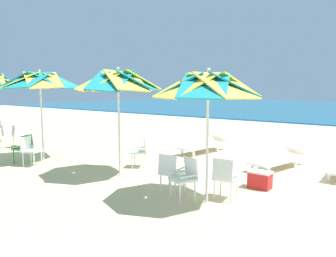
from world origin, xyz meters
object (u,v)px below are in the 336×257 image
Objects in this scene: beach_umbrella_0 at (208,87)px; sun_lounger_2 at (204,145)px; sun_lounger_1 at (279,159)px; plastic_chair_8 at (18,135)px; cooler_box at (260,180)px; beach_umbrella_1 at (118,82)px; plastic_chair_0 at (225,176)px; beach_umbrella_2 at (40,81)px; plastic_chair_4 at (24,147)px; plastic_chair_2 at (170,171)px; plastic_chair_5 at (30,149)px; plastic_chair_1 at (186,176)px; plastic_chair_3 at (142,150)px.

sun_lounger_2 is at bearing 121.44° from beach_umbrella_0.
plastic_chair_8 is at bearing -162.87° from sun_lounger_1.
cooler_box is (0.50, 1.51, -2.07)m from beach_umbrella_0.
beach_umbrella_0 is at bearing -93.56° from sun_lounger_1.
beach_umbrella_0 is 2.79m from beach_umbrella_1.
beach_umbrella_2 reaches higher than plastic_chair_0.
plastic_chair_2 is at bearing 4.28° from plastic_chair_4.
beach_umbrella_2 is at bearing -177.47° from beach_umbrella_1.
plastic_chair_5 is 6.45m from cooler_box.
plastic_chair_5 is at bearing -174.36° from plastic_chair_2.
plastic_chair_0 is at bearing 0.31° from beach_umbrella_1.
plastic_chair_1 is 4.95m from sun_lounger_2.
plastic_chair_1 is at bearing -3.40° from beach_umbrella_2.
sun_lounger_1 is at bearing 47.57° from beach_umbrella_1.
plastic_chair_8 is at bearing 175.19° from beach_umbrella_1.
plastic_chair_2 is 4.61m from sun_lounger_2.
plastic_chair_8 is (-8.96, 0.49, 0.00)m from plastic_chair_0.
plastic_chair_8 is 9.27m from cooler_box.
beach_umbrella_0 is at bearing -108.13° from cooler_box.
plastic_chair_4 is 0.46m from plastic_chair_5.
beach_umbrella_2 is at bearing 176.60° from plastic_chair_1.
plastic_chair_2 is 1.00× the size of plastic_chair_5.
beach_umbrella_1 is at bearing -92.15° from sun_lounger_2.
plastic_chair_2 is at bearing -2.04° from beach_umbrella_2.
sun_lounger_2 is at bearing 57.51° from plastic_chair_5.
cooler_box is (3.42, 0.15, -0.30)m from plastic_chair_3.
plastic_chair_1 is at bearing -63.46° from sun_lounger_2.
plastic_chair_4 is 0.39× the size of sun_lounger_2.
beach_umbrella_0 is at bearing 4.69° from plastic_chair_5.
beach_umbrella_1 is at bearing -179.69° from plastic_chair_0.
plastic_chair_4 is 0.39× the size of sun_lounger_1.
sun_lounger_1 is (5.86, 4.06, -0.22)m from plastic_chair_5.
cooler_box is at bearing 76.56° from plastic_chair_0.
beach_umbrella_2 is (-3.24, -0.14, 0.06)m from beach_umbrella_1.
sun_lounger_2 is (6.13, 3.45, -0.22)m from plastic_chair_8.
plastic_chair_0 is at bearing -54.24° from sun_lounger_2.
plastic_chair_8 is at bearing 173.31° from plastic_chair_1.
beach_umbrella_0 reaches higher than plastic_chair_5.
plastic_chair_8 is (-5.98, 0.50, -1.90)m from beach_umbrella_1.
sun_lounger_1 is at bearing 35.40° from plastic_chair_3.
beach_umbrella_0 is 6.35m from plastic_chair_4.
beach_umbrella_2 is 3.43m from plastic_chair_8.
sun_lounger_2 is at bearing 166.52° from sun_lounger_1.
plastic_chair_0 and plastic_chair_4 have the same top height.
plastic_chair_0 is at bearing -90.12° from sun_lounger_1.
sun_lounger_2 is at bearing 111.90° from plastic_chair_2.
sun_lounger_1 is (3.15, 2.24, -0.22)m from plastic_chair_3.
plastic_chair_8 reaches higher than sun_lounger_1.
plastic_chair_2 is (-1.11, -0.34, 0.00)m from plastic_chair_0.
plastic_chair_8 is at bearing 157.38° from plastic_chair_5.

